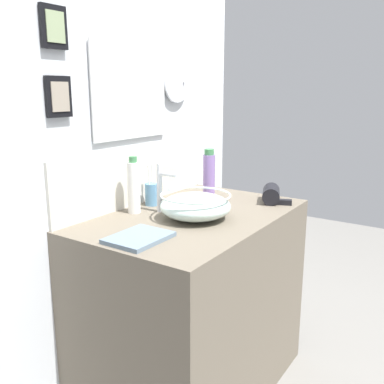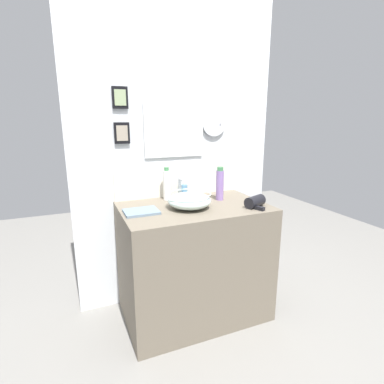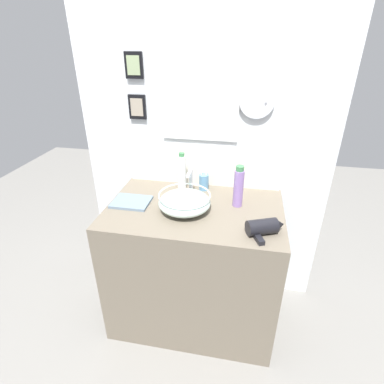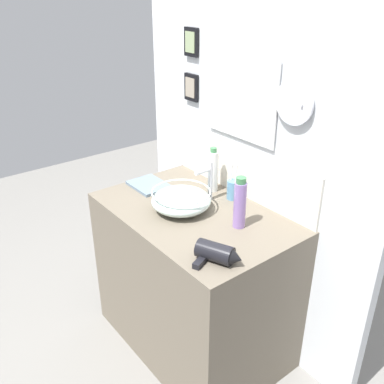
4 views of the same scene
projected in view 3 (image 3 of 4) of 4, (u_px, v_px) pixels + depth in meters
name	position (u px, v px, depth m)	size (l,w,h in m)	color
ground_plane	(194.00, 310.00, 2.10)	(6.00, 6.00, 0.00)	gray
vanity_counter	(194.00, 264.00, 1.91)	(1.01, 0.64, 0.84)	#6B6051
back_panel	(205.00, 122.00, 1.84)	(1.59, 0.10, 2.49)	silver
glass_bowl_sink	(185.00, 202.00, 1.67)	(0.29, 0.29, 0.10)	silver
faucet	(190.00, 178.00, 1.79)	(0.02, 0.11, 0.21)	silver
hair_drier	(265.00, 227.00, 1.48)	(0.21, 0.18, 0.08)	black
toothbrush_cup	(204.00, 182.00, 1.90)	(0.06, 0.06, 0.19)	#598CB2
spray_bottle	(182.00, 172.00, 1.88)	(0.05, 0.05, 0.24)	white
lotion_bottle	(239.00, 187.00, 1.69)	(0.06, 0.06, 0.25)	#8C6BB2
hand_towel	(131.00, 202.00, 1.76)	(0.22, 0.17, 0.02)	slate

